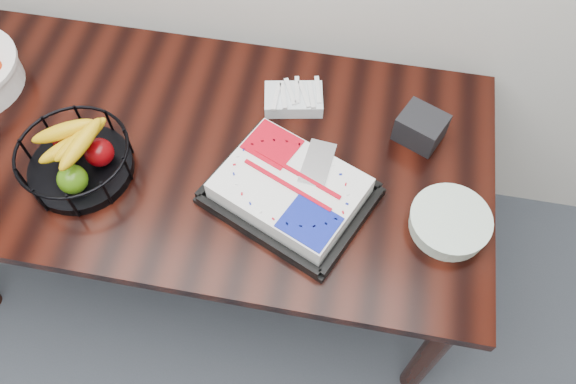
% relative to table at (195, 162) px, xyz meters
% --- Properties ---
extents(table, '(1.80, 0.90, 0.75)m').
position_rel_table_xyz_m(table, '(0.00, 0.00, 0.00)').
color(table, black).
rests_on(table, ground).
extents(cake_tray, '(0.53, 0.48, 0.09)m').
position_rel_table_xyz_m(cake_tray, '(0.33, -0.12, 0.13)').
color(cake_tray, black).
rests_on(cake_tray, table).
extents(fruit_basket, '(0.32, 0.32, 0.17)m').
position_rel_table_xyz_m(fruit_basket, '(-0.28, -0.15, 0.16)').
color(fruit_basket, black).
rests_on(fruit_basket, table).
extents(plate_stack, '(0.22, 0.22, 0.05)m').
position_rel_table_xyz_m(plate_stack, '(0.77, -0.14, 0.11)').
color(plate_stack, white).
rests_on(plate_stack, table).
extents(fork_bag, '(0.20, 0.15, 0.05)m').
position_rel_table_xyz_m(fork_bag, '(0.27, 0.22, 0.11)').
color(fork_bag, silver).
rests_on(fork_bag, table).
extents(napkin_box, '(0.16, 0.15, 0.09)m').
position_rel_table_xyz_m(napkin_box, '(0.67, 0.16, 0.13)').
color(napkin_box, black).
rests_on(napkin_box, table).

